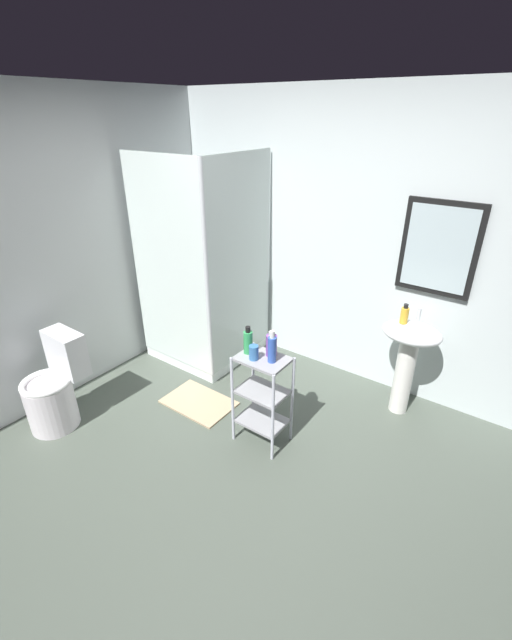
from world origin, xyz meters
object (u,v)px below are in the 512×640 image
Objects in this scene: toilet at (55,390)px; shampoo_bottle_blue at (272,349)px; shower_stall at (207,316)px; body_wash_bottle_green at (248,342)px; hand_soap_bottle at (404,315)px; bath_mat at (199,402)px; storage_cart at (262,393)px; pedestal_sink at (408,351)px; rinse_cup at (254,353)px; conditioner_bottle_purple at (271,345)px.

toilet is 1.80m from shampoo_bottle_blue.
shampoo_bottle_blue is at bearing -29.02° from shower_stall.
shower_stall is at bearing 146.32° from body_wash_bottle_green.
toilet is 4.75× the size of hand_soap_bottle.
bath_mat is (0.45, -0.65, -0.45)m from shower_stall.
shampoo_bottle_blue is at bearing 0.33° from body_wash_bottle_green.
hand_soap_bottle reaches higher than body_wash_bottle_green.
shower_stall reaches higher than storage_cart.
hand_soap_bottle reaches higher than pedestal_sink.
rinse_cup reaches higher than bath_mat.
shampoo_bottle_blue is (1.22, -0.68, 0.38)m from shower_stall.
conditioner_bottle_purple is 1.09m from bath_mat.
shampoo_bottle_blue is at bearing -51.51° from conditioner_bottle_purple.
rinse_cup is (1.11, -0.73, 0.33)m from shower_stall.
toilet is 2.81m from hand_soap_bottle.
toilet is 7.17× the size of rinse_cup.
pedestal_sink is 1.07× the size of toilet.
shower_stall reaches higher than shampoo_bottle_blue.
toilet is 4.04× the size of conditioner_bottle_purple.
pedestal_sink is (1.88, 0.30, 0.12)m from shower_stall.
body_wash_bottle_green is at bearing -131.40° from pedestal_sink.
shampoo_bottle_blue is 0.14m from rinse_cup.
conditioner_bottle_purple is at bearing -27.61° from shower_stall.
pedestal_sink is 1.23m from storage_cart.
shampoo_bottle_blue is (0.20, 0.00, 0.01)m from body_wash_bottle_green.
shampoo_bottle_blue is (-0.66, -0.98, 0.26)m from pedestal_sink.
storage_cart is at bearing -2.82° from bath_mat.
body_wash_bottle_green is 1.00m from bath_mat.
bath_mat is at bearing 177.47° from shampoo_bottle_blue.
shampoo_bottle_blue reaches higher than hand_soap_bottle.
bath_mat is at bearing -177.43° from conditioner_bottle_purple.
hand_soap_bottle is at bearing -177.97° from pedestal_sink.
bath_mat is (-0.78, 0.03, -0.83)m from shampoo_bottle_blue.
body_wash_bottle_green is (1.33, 0.79, 0.52)m from toilet.
hand_soap_bottle is 0.85× the size of conditioner_bottle_purple.
rinse_cup reaches higher than storage_cart.
conditioner_bottle_purple is at bearing 24.24° from body_wash_bottle_green.
shower_stall is 18.87× the size of rinse_cup.
rinse_cup is (1.41, 0.75, 0.48)m from toilet.
bath_mat is (-0.72, -0.03, -0.82)m from conditioner_bottle_purple.
shower_stall reaches higher than body_wash_bottle_green.
shower_stall is 8.36× the size of shampoo_bottle_blue.
storage_cart is 0.82m from bath_mat.
pedestal_sink is 1.09× the size of storage_cart.
toilet reaches higher than storage_cart.
hand_soap_bottle is 1.13m from shampoo_bottle_blue.
storage_cart is at bearing 48.51° from rinse_cup.
bath_mat is at bearing 47.76° from toilet.
pedestal_sink is at bearing 56.01° from shampoo_bottle_blue.
hand_soap_bottle is at bearing 55.08° from conditioner_bottle_purple.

